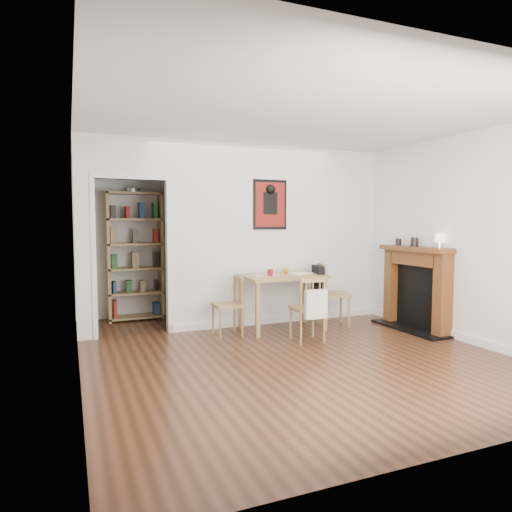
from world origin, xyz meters
name	(u,v)px	position (x,y,z in m)	size (l,w,h in m)	color
ground	(285,350)	(0.00, 0.00, 0.00)	(5.20, 5.20, 0.00)	#582F1C
room_shell	(251,236)	(0.10, 1.34, 1.30)	(5.20, 5.20, 5.20)	silver
dining_table	(283,282)	(0.42, 0.94, 0.67)	(1.12, 0.72, 0.77)	tan
chair_left	(227,306)	(-0.40, 0.93, 0.39)	(0.40, 0.40, 0.79)	#A1834B
chair_right	(332,294)	(1.18, 0.87, 0.47)	(0.60, 0.55, 0.91)	#A1834B
chair_front	(308,309)	(0.44, 0.25, 0.42)	(0.43, 0.48, 0.82)	#A1834B
bookshelf	(135,256)	(-1.38, 2.40, 0.97)	(0.83, 0.33, 1.97)	tan
fireplace	(417,285)	(2.16, 0.25, 0.62)	(0.45, 1.25, 1.16)	brown
red_glass	(270,273)	(0.20, 0.88, 0.81)	(0.07, 0.07, 0.10)	maroon
orange_fruit	(286,271)	(0.54, 1.07, 0.81)	(0.09, 0.09, 0.09)	orange
placemat	(265,275)	(0.18, 1.01, 0.77)	(0.44, 0.33, 0.00)	beige
notebook	(300,273)	(0.70, 0.96, 0.77)	(0.29, 0.22, 0.01)	silver
mantel_lamp	(440,239)	(2.17, -0.15, 1.28)	(0.13, 0.13, 0.20)	silver
ceramic_jar_a	(414,242)	(2.16, 0.31, 1.22)	(0.10, 0.10, 0.13)	black
ceramic_jar_b	(398,242)	(2.12, 0.60, 1.21)	(0.08, 0.08, 0.10)	black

